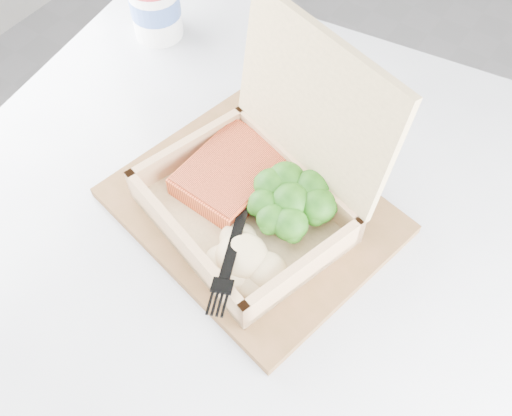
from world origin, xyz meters
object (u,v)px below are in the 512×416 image
Objects in this scene: serving_tray at (252,210)px; paper_cup at (155,5)px; cafe_table at (250,301)px; takeout_container at (265,177)px.

serving_tray is 0.36m from paper_cup.
cafe_table is 3.38× the size of takeout_container.
takeout_container is 0.36m from paper_cup.
serving_tray is at bearing -108.86° from takeout_container.
cafe_table is 0.45m from paper_cup.
cafe_table is at bearing -63.28° from serving_tray.
takeout_container is 2.84× the size of paper_cup.
takeout_container is at bearing 54.87° from serving_tray.
takeout_container is (0.01, 0.01, 0.06)m from serving_tray.
takeout_container reaches higher than paper_cup.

